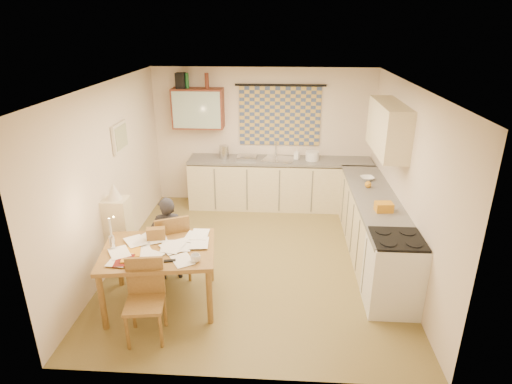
# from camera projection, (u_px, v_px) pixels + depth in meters

# --- Properties ---
(floor) EXTENTS (4.00, 4.50, 0.02)m
(floor) POSITION_uv_depth(u_px,v_px,m) (255.00, 260.00, 6.26)
(floor) COLOR brown
(floor) RESTS_ON ground
(ceiling) EXTENTS (4.00, 4.50, 0.02)m
(ceiling) POSITION_uv_depth(u_px,v_px,m) (255.00, 84.00, 5.32)
(ceiling) COLOR white
(ceiling) RESTS_ON floor
(wall_back) EXTENTS (4.00, 0.02, 2.50)m
(wall_back) POSITION_uv_depth(u_px,v_px,m) (263.00, 137.00, 7.88)
(wall_back) COLOR beige
(wall_back) RESTS_ON floor
(wall_front) EXTENTS (4.00, 0.02, 2.50)m
(wall_front) POSITION_uv_depth(u_px,v_px,m) (239.00, 268.00, 3.70)
(wall_front) COLOR beige
(wall_front) RESTS_ON floor
(wall_left) EXTENTS (0.02, 4.50, 2.50)m
(wall_left) POSITION_uv_depth(u_px,v_px,m) (110.00, 176.00, 5.91)
(wall_left) COLOR beige
(wall_left) RESTS_ON floor
(wall_right) EXTENTS (0.02, 4.50, 2.50)m
(wall_right) POSITION_uv_depth(u_px,v_px,m) (406.00, 182.00, 5.67)
(wall_right) COLOR beige
(wall_right) RESTS_ON floor
(window_blind) EXTENTS (1.45, 0.03, 1.05)m
(window_blind) POSITION_uv_depth(u_px,v_px,m) (280.00, 116.00, 7.68)
(window_blind) COLOR #384A75
(window_blind) RESTS_ON wall_back
(curtain_rod) EXTENTS (1.60, 0.04, 0.04)m
(curtain_rod) POSITION_uv_depth(u_px,v_px,m) (280.00, 85.00, 7.46)
(curtain_rod) COLOR black
(curtain_rod) RESTS_ON wall_back
(wall_cabinet) EXTENTS (0.90, 0.34, 0.70)m
(wall_cabinet) POSITION_uv_depth(u_px,v_px,m) (198.00, 108.00, 7.58)
(wall_cabinet) COLOR #582518
(wall_cabinet) RESTS_ON wall_back
(wall_cabinet_glass) EXTENTS (0.84, 0.02, 0.64)m
(wall_cabinet_glass) POSITION_uv_depth(u_px,v_px,m) (196.00, 110.00, 7.42)
(wall_cabinet_glass) COLOR #99B2A5
(wall_cabinet_glass) RESTS_ON wall_back
(upper_cabinet_right) EXTENTS (0.34, 1.30, 0.70)m
(upper_cabinet_right) POSITION_uv_depth(u_px,v_px,m) (388.00, 128.00, 5.97)
(upper_cabinet_right) COLOR #CEBD8D
(upper_cabinet_right) RESTS_ON wall_right
(framed_print) EXTENTS (0.04, 0.50, 0.40)m
(framed_print) POSITION_uv_depth(u_px,v_px,m) (120.00, 137.00, 6.11)
(framed_print) COLOR beige
(framed_print) RESTS_ON wall_left
(print_canvas) EXTENTS (0.01, 0.42, 0.32)m
(print_canvas) POSITION_uv_depth(u_px,v_px,m) (121.00, 137.00, 6.11)
(print_canvas) COLOR beige
(print_canvas) RESTS_ON wall_left
(counter_back) EXTENTS (3.30, 0.62, 0.92)m
(counter_back) POSITION_uv_depth(u_px,v_px,m) (280.00, 184.00, 7.88)
(counter_back) COLOR #CEBD8D
(counter_back) RESTS_ON floor
(counter_right) EXTENTS (0.62, 2.95, 0.92)m
(counter_right) POSITION_uv_depth(u_px,v_px,m) (373.00, 228.00, 6.19)
(counter_right) COLOR #CEBD8D
(counter_right) RESTS_ON floor
(stove) EXTENTS (0.61, 0.61, 0.94)m
(stove) POSITION_uv_depth(u_px,v_px,m) (393.00, 273.00, 5.05)
(stove) COLOR white
(stove) RESTS_ON floor
(sink) EXTENTS (0.65, 0.58, 0.10)m
(sink) POSITION_uv_depth(u_px,v_px,m) (279.00, 162.00, 7.72)
(sink) COLOR silver
(sink) RESTS_ON counter_back
(tap) EXTENTS (0.04, 0.04, 0.28)m
(tap) POSITION_uv_depth(u_px,v_px,m) (276.00, 149.00, 7.82)
(tap) COLOR silver
(tap) RESTS_ON counter_back
(dish_rack) EXTENTS (0.36, 0.31, 0.06)m
(dish_rack) POSITION_uv_depth(u_px,v_px,m) (247.00, 157.00, 7.72)
(dish_rack) COLOR silver
(dish_rack) RESTS_ON counter_back
(kettle) EXTENTS (0.18, 0.18, 0.24)m
(kettle) POSITION_uv_depth(u_px,v_px,m) (224.00, 152.00, 7.72)
(kettle) COLOR silver
(kettle) RESTS_ON counter_back
(mixing_bowl) EXTENTS (0.25, 0.25, 0.16)m
(mixing_bowl) POSITION_uv_depth(u_px,v_px,m) (312.00, 156.00, 7.64)
(mixing_bowl) COLOR white
(mixing_bowl) RESTS_ON counter_back
(soap_bottle) EXTENTS (0.14, 0.15, 0.19)m
(soap_bottle) POSITION_uv_depth(u_px,v_px,m) (297.00, 154.00, 7.70)
(soap_bottle) COLOR white
(soap_bottle) RESTS_ON counter_back
(bowl) EXTENTS (0.29, 0.29, 0.05)m
(bowl) POSITION_uv_depth(u_px,v_px,m) (367.00, 178.00, 6.71)
(bowl) COLOR white
(bowl) RESTS_ON counter_right
(orange_bag) EXTENTS (0.23, 0.18, 0.12)m
(orange_bag) POSITION_uv_depth(u_px,v_px,m) (384.00, 207.00, 5.59)
(orange_bag) COLOR orange
(orange_bag) RESTS_ON counter_right
(fruit_orange) EXTENTS (0.10, 0.10, 0.10)m
(fruit_orange) POSITION_uv_depth(u_px,v_px,m) (368.00, 184.00, 6.38)
(fruit_orange) COLOR orange
(fruit_orange) RESTS_ON counter_right
(speaker) EXTENTS (0.17, 0.20, 0.26)m
(speaker) POSITION_uv_depth(u_px,v_px,m) (181.00, 81.00, 7.42)
(speaker) COLOR black
(speaker) RESTS_ON wall_cabinet
(bottle_green) EXTENTS (0.07, 0.07, 0.26)m
(bottle_green) POSITION_uv_depth(u_px,v_px,m) (187.00, 81.00, 7.41)
(bottle_green) COLOR #195926
(bottle_green) RESTS_ON wall_cabinet
(bottle_brown) EXTENTS (0.08, 0.08, 0.26)m
(bottle_brown) POSITION_uv_depth(u_px,v_px,m) (207.00, 81.00, 7.39)
(bottle_brown) COLOR #582518
(bottle_brown) RESTS_ON wall_cabinet
(dining_table) EXTENTS (1.43, 1.17, 0.75)m
(dining_table) POSITION_uv_depth(u_px,v_px,m) (161.00, 276.00, 5.16)
(dining_table) COLOR brown
(dining_table) RESTS_ON floor
(chair_far) EXTENTS (0.58, 0.58, 0.96)m
(chair_far) POSITION_uv_depth(u_px,v_px,m) (172.00, 258.00, 5.71)
(chair_far) COLOR brown
(chair_far) RESTS_ON floor
(chair_near) EXTENTS (0.46, 0.46, 0.89)m
(chair_near) POSITION_uv_depth(u_px,v_px,m) (146.00, 315.00, 4.63)
(chair_near) COLOR brown
(chair_near) RESTS_ON floor
(person) EXTENTS (0.56, 0.48, 1.17)m
(person) POSITION_uv_depth(u_px,v_px,m) (169.00, 239.00, 5.61)
(person) COLOR black
(person) RESTS_ON floor
(shelf_stand) EXTENTS (0.32, 0.30, 1.05)m
(shelf_stand) POSITION_uv_depth(u_px,v_px,m) (120.00, 234.00, 5.84)
(shelf_stand) COLOR #CEBD8D
(shelf_stand) RESTS_ON floor
(lampshade) EXTENTS (0.20, 0.20, 0.22)m
(lampshade) POSITION_uv_depth(u_px,v_px,m) (114.00, 191.00, 5.61)
(lampshade) COLOR beige
(lampshade) RESTS_ON shelf_stand
(letter_rack) EXTENTS (0.24, 0.14, 0.16)m
(letter_rack) POSITION_uv_depth(u_px,v_px,m) (156.00, 234.00, 5.20)
(letter_rack) COLOR brown
(letter_rack) RESTS_ON dining_table
(mug) EXTENTS (0.12, 0.12, 0.09)m
(mug) POSITION_uv_depth(u_px,v_px,m) (196.00, 258.00, 4.74)
(mug) COLOR white
(mug) RESTS_ON dining_table
(magazine) EXTENTS (0.25, 0.30, 0.02)m
(magazine) POSITION_uv_depth(u_px,v_px,m) (115.00, 261.00, 4.74)
(magazine) COLOR maroon
(magazine) RESTS_ON dining_table
(book) EXTENTS (0.29, 0.33, 0.02)m
(book) POSITION_uv_depth(u_px,v_px,m) (125.00, 253.00, 4.92)
(book) COLOR orange
(book) RESTS_ON dining_table
(orange_box) EXTENTS (0.13, 0.10, 0.04)m
(orange_box) POSITION_uv_depth(u_px,v_px,m) (126.00, 262.00, 4.71)
(orange_box) COLOR orange
(orange_box) RESTS_ON dining_table
(eyeglasses) EXTENTS (0.14, 0.07, 0.02)m
(eyeglasses) POSITION_uv_depth(u_px,v_px,m) (170.00, 261.00, 4.76)
(eyeglasses) COLOR black
(eyeglasses) RESTS_ON dining_table
(candle_holder) EXTENTS (0.06, 0.06, 0.18)m
(candle_holder) POSITION_uv_depth(u_px,v_px,m) (112.00, 243.00, 4.97)
(candle_holder) COLOR silver
(candle_holder) RESTS_ON dining_table
(candle) EXTENTS (0.03, 0.03, 0.22)m
(candle) POSITION_uv_depth(u_px,v_px,m) (110.00, 227.00, 4.91)
(candle) COLOR white
(candle) RESTS_ON dining_table
(candle_flame) EXTENTS (0.02, 0.02, 0.02)m
(candle_flame) POSITION_uv_depth(u_px,v_px,m) (114.00, 217.00, 4.87)
(candle_flame) COLOR #FFCC66
(candle_flame) RESTS_ON dining_table
(papers) EXTENTS (1.17, 0.96, 0.03)m
(papers) POSITION_uv_depth(u_px,v_px,m) (161.00, 246.00, 5.05)
(papers) COLOR white
(papers) RESTS_ON dining_table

